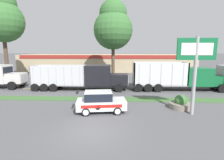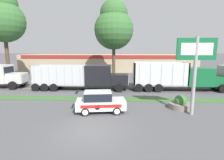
% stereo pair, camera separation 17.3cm
% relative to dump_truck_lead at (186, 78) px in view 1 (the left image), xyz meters
% --- Properties ---
extents(ground_plane, '(600.00, 600.00, 0.00)m').
position_rel_dump_truck_lead_xyz_m(ground_plane, '(-10.42, -12.27, -1.61)').
color(ground_plane, '#515154').
extents(grass_verge, '(120.00, 1.60, 0.06)m').
position_rel_dump_truck_lead_xyz_m(grass_verge, '(-10.42, -4.76, -1.58)').
color(grass_verge, '#3D6633').
rests_on(grass_verge, ground_plane).
extents(centre_line_2, '(2.40, 0.14, 0.01)m').
position_rel_dump_truck_lead_xyz_m(centre_line_2, '(-20.68, 0.03, -1.61)').
color(centre_line_2, yellow).
rests_on(centre_line_2, ground_plane).
extents(centre_line_3, '(2.40, 0.14, 0.01)m').
position_rel_dump_truck_lead_xyz_m(centre_line_3, '(-15.28, 0.03, -1.61)').
color(centre_line_3, yellow).
rests_on(centre_line_3, ground_plane).
extents(centre_line_4, '(2.40, 0.14, 0.01)m').
position_rel_dump_truck_lead_xyz_m(centre_line_4, '(-9.88, 0.03, -1.61)').
color(centre_line_4, yellow).
rests_on(centre_line_4, ground_plane).
extents(centre_line_5, '(2.40, 0.14, 0.01)m').
position_rel_dump_truck_lead_xyz_m(centre_line_5, '(-4.48, 0.03, -1.61)').
color(centre_line_5, yellow).
rests_on(centre_line_5, ground_plane).
extents(centre_line_6, '(2.40, 0.14, 0.01)m').
position_rel_dump_truck_lead_xyz_m(centre_line_6, '(0.92, 0.03, -1.61)').
color(centre_line_6, yellow).
rests_on(centre_line_6, ground_plane).
extents(dump_truck_lead, '(11.96, 2.71, 3.64)m').
position_rel_dump_truck_lead_xyz_m(dump_truck_lead, '(0.00, 0.00, 0.00)').
color(dump_truck_lead, black).
rests_on(dump_truck_lead, ground_plane).
extents(dump_truck_mid, '(12.48, 2.81, 3.27)m').
position_rel_dump_truck_lead_xyz_m(dump_truck_mid, '(-12.53, -0.22, 0.03)').
color(dump_truck_mid, black).
rests_on(dump_truck_mid, ground_plane).
extents(rally_car, '(4.29, 2.33, 1.81)m').
position_rel_dump_truck_lead_xyz_m(rally_car, '(-10.20, -8.64, -0.71)').
color(rally_car, white).
rests_on(rally_car, ground_plane).
extents(store_sign_post, '(2.99, 0.28, 6.19)m').
position_rel_dump_truck_lead_xyz_m(store_sign_post, '(-2.69, -8.83, 2.85)').
color(store_sign_post, '#9E9EA3').
rests_on(store_sign_post, ground_plane).
extents(stone_planter, '(1.97, 1.97, 1.25)m').
position_rel_dump_truck_lead_xyz_m(stone_planter, '(-3.12, -7.36, -1.19)').
color(stone_planter, slate).
rests_on(stone_planter, ground_plane).
extents(store_building_backdrop, '(42.36, 12.10, 4.12)m').
position_rel_dump_truck_lead_xyz_m(store_building_backdrop, '(-11.99, 23.45, 0.45)').
color(store_building_backdrop, tan).
rests_on(store_building_backdrop, ground_plane).
extents(tree_behind_left, '(6.63, 6.63, 14.71)m').
position_rel_dump_truck_lead_xyz_m(tree_behind_left, '(-27.37, 5.48, 8.75)').
color(tree_behind_left, brown).
rests_on(tree_behind_left, ground_plane).
extents(tree_behind_centre, '(6.63, 6.63, 13.54)m').
position_rel_dump_truck_lead_xyz_m(tree_behind_centre, '(-9.79, 7.81, 7.60)').
color(tree_behind_centre, brown).
rests_on(tree_behind_centre, ground_plane).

